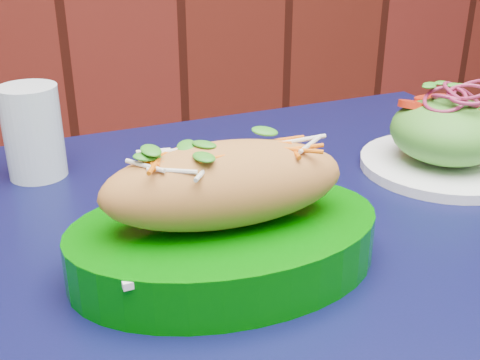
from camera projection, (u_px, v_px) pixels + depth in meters
name	position (u px, v px, depth m)	size (l,w,h in m)	color
cafe_table	(320.00, 321.00, 0.60)	(0.87, 0.87, 0.75)	black
banh_mi_basket	(225.00, 221.00, 0.51)	(0.27, 0.18, 0.13)	#006002
salad_plate	(447.00, 138.00, 0.72)	(0.20, 0.20, 0.11)	white
water_glass	(33.00, 132.00, 0.70)	(0.07, 0.07, 0.11)	silver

